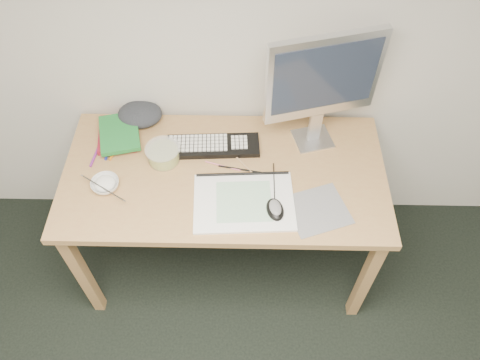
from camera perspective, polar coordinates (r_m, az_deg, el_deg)
The scene contains 18 objects.
desk at distance 2.08m, azimuth -1.90°, elevation -0.53°, with size 1.40×0.70×0.75m.
mousepad at distance 1.93m, azimuth 9.42°, elevation -3.62°, with size 0.23×0.21×0.00m, color slate.
sketchpad at distance 1.92m, azimuth 0.48°, elevation -2.71°, with size 0.41×0.29×0.01m, color silver.
keyboard at distance 2.11m, azimuth -3.30°, elevation 4.16°, with size 0.41×0.13×0.02m, color black.
monitor at distance 1.93m, azimuth 10.11°, elevation 11.90°, with size 0.47×0.19×0.56m.
mouse at distance 1.88m, azimuth 4.32°, elevation -3.39°, with size 0.07×0.11×0.04m, color black.
rice_bowl at distance 2.04m, azimuth -16.10°, elevation -0.53°, with size 0.12×0.12×0.04m, color white.
chopsticks at distance 2.00m, azimuth -16.36°, elevation -0.94°, with size 0.02×0.02×0.24m, color #BDBCBF.
fruit_tub at distance 2.07m, azimuth -9.34°, elevation 3.16°, with size 0.15×0.15×0.07m, color #F2DB55.
book_red at distance 2.23m, azimuth -14.61°, elevation 5.51°, with size 0.17×0.23×0.02m, color maroon.
book_green at distance 2.20m, azimuth -14.49°, elevation 5.55°, with size 0.17×0.24×0.02m, color #1C712E.
cloth_lump at distance 2.26m, azimuth -12.10°, elevation 7.84°, with size 0.17×0.14×0.07m, color #23242A.
pencil_pink at distance 2.04m, azimuth -2.13°, elevation 1.73°, with size 0.01×0.01×0.16m, color #DF6F88.
pencil_tan at distance 2.05m, azimuth 0.12°, elevation 2.24°, with size 0.01×0.01×0.20m, color tan.
pencil_black at distance 2.03m, azimuth 0.05°, elevation 1.31°, with size 0.01×0.01×0.20m, color black.
marker_blue at distance 2.18m, azimuth -15.68°, elevation 3.71°, with size 0.01×0.01×0.13m, color #1C2A9A.
marker_orange at distance 2.17m, azimuth -14.83°, elevation 3.57°, with size 0.01×0.01×0.13m, color orange.
marker_purple at distance 2.17m, azimuth -17.27°, elevation 2.83°, with size 0.01×0.01×0.12m, color #7E2588.
Camera 1 is at (-0.04, 0.18, 2.33)m, focal length 35.00 mm.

